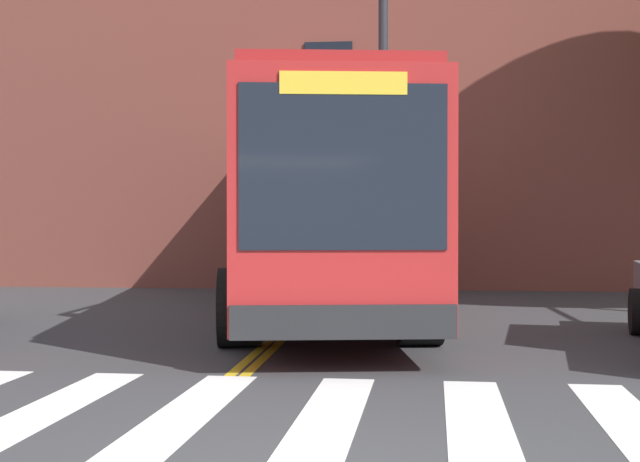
{
  "coord_description": "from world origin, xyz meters",
  "views": [
    {
      "loc": [
        0.7,
        -5.27,
        1.67
      ],
      "look_at": [
        -0.74,
        8.74,
        1.45
      ],
      "focal_mm": 50.0,
      "sensor_mm": 36.0,
      "label": 1
    }
  ],
  "objects": [
    {
      "name": "lane_line_yellow_outer",
      "position": [
        -1.04,
        16.1,
        0.0
      ],
      "size": [
        0.12,
        36.0,
        0.01
      ],
      "primitive_type": "cube",
      "color": "gold",
      "rests_on": "ground"
    },
    {
      "name": "building_facade",
      "position": [
        -1.21,
        19.88,
        4.73
      ],
      "size": [
        43.61,
        9.48,
        9.46
      ],
      "color": "brown",
      "rests_on": "ground"
    },
    {
      "name": "city_bus",
      "position": [
        -0.91,
        9.76,
        1.87
      ],
      "size": [
        4.19,
        11.83,
        3.47
      ],
      "color": "#B22323",
      "rests_on": "ground"
    },
    {
      "name": "traffic_light_overhead",
      "position": [
        0.2,
        7.93,
        4.08
      ],
      "size": [
        0.35,
        4.2,
        5.97
      ],
      "color": "#28282D",
      "rests_on": "ground"
    },
    {
      "name": "crosswalk",
      "position": [
        -0.6,
        2.1,
        0.0
      ],
      "size": [
        14.12,
        3.93,
        0.01
      ],
      "color": "white",
      "rests_on": "ground"
    },
    {
      "name": "lane_line_yellow_inner",
      "position": [
        -1.2,
        16.1,
        0.0
      ],
      "size": [
        0.12,
        36.0,
        0.01
      ],
      "primitive_type": "cube",
      "color": "gold",
      "rests_on": "ground"
    },
    {
      "name": "car_black_behind_bus",
      "position": [
        -2.14,
        19.6,
        0.82
      ],
      "size": [
        2.2,
        4.58,
        1.81
      ],
      "color": "black",
      "rests_on": "ground"
    }
  ]
}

